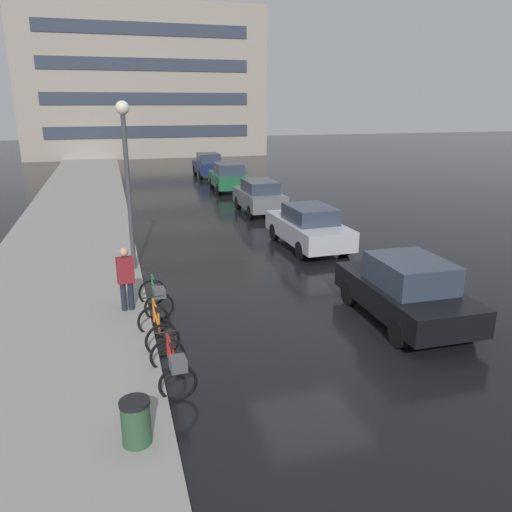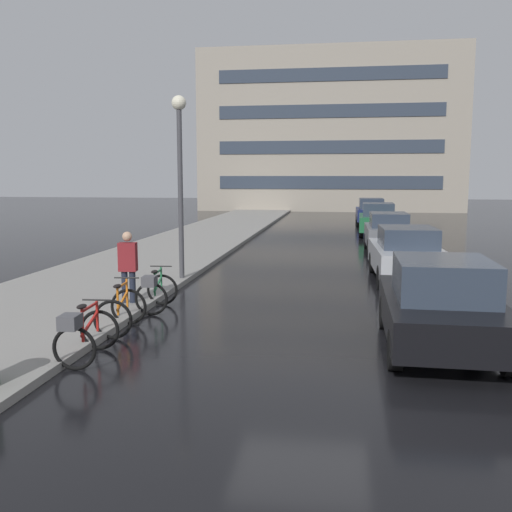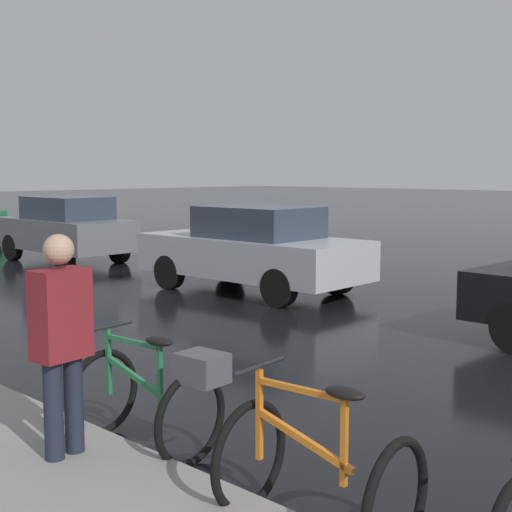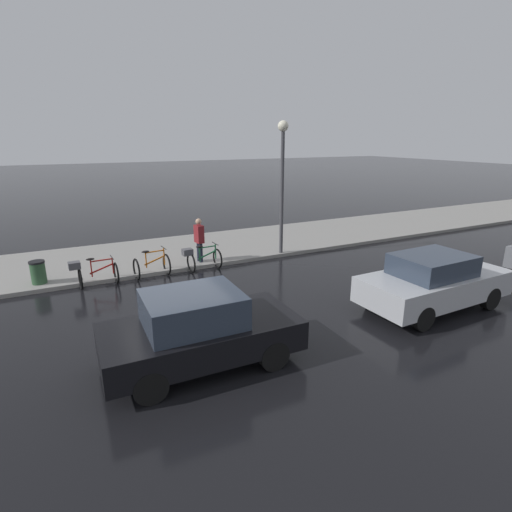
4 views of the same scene
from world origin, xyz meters
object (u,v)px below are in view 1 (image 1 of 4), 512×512
pedestrian (126,278)px  streetlamp (126,162)px  bicycle_third (156,297)px  car_green (229,177)px  car_silver (308,227)px  car_navy (208,165)px  trash_bin (136,426)px  car_grey (259,196)px  bicycle_nearest (174,366)px  bicycle_second (158,328)px  car_black (406,290)px

pedestrian → streetlamp: (0.32, 3.30, 2.46)m
bicycle_third → pedestrian: bearing=163.7°
bicycle_third → car_green: size_ratio=0.34×
car_silver → pedestrian: pedestrian is taller
car_silver → streetlamp: size_ratio=0.85×
car_navy → trash_bin: bearing=-103.0°
car_grey → car_navy: size_ratio=1.00×
car_grey → streetlamp: bearing=-130.1°
bicycle_nearest → bicycle_second: (-0.11, 1.88, -0.08)m
bicycle_nearest → pedestrian: size_ratio=0.81×
pedestrian → streetlamp: size_ratio=0.34×
bicycle_second → car_navy: size_ratio=0.31×
pedestrian → car_grey: bearing=58.4°
car_black → car_silver: bearing=88.6°
bicycle_third → car_silver: (5.95, 4.67, 0.30)m
bicycle_nearest → streetlamp: (-0.36, 7.08, 2.96)m
streetlamp → car_silver: bearing=10.5°
car_black → streetlamp: (-6.17, 5.53, 2.66)m
bicycle_nearest → car_green: 22.01m
pedestrian → trash_bin: pedestrian is taller
car_black → car_grey: car_black is taller
bicycle_third → trash_bin: size_ratio=1.58×
car_navy → streetlamp: (-6.32, -20.48, 2.63)m
car_grey → trash_bin: bearing=-112.6°
car_grey → bicycle_third: bearing=-118.4°
bicycle_nearest → car_navy: bearing=77.8°
streetlamp → trash_bin: size_ratio=5.95×
car_grey → trash_bin: size_ratio=4.37×
bicycle_third → car_grey: 12.52m
car_black → car_green: 19.63m
trash_bin → bicycle_third: bearing=81.4°
bicycle_nearest → bicycle_third: size_ratio=1.04×
bicycle_second → car_black: 5.94m
bicycle_nearest → pedestrian: (-0.68, 3.78, 0.50)m
car_navy → streetlamp: streetlamp is taller
car_grey → car_navy: bearing=90.0°
bicycle_third → trash_bin: bicycle_third is taller
car_grey → car_green: car_green is taller
pedestrian → trash_bin: bearing=-90.9°
bicycle_second → bicycle_third: 1.71m
car_black → car_navy: bearing=89.6°
trash_bin → car_green: bearing=73.5°
bicycle_second → streetlamp: bearing=92.7°
bicycle_nearest → trash_bin: (-0.76, -1.55, -0.05)m
car_grey → car_navy: (-0.00, 12.96, 0.02)m
bicycle_second → trash_bin: (-0.65, -3.43, 0.03)m
streetlamp → car_navy: bearing=72.8°
bicycle_third → streetlamp: bearing=96.1°
car_silver → car_green: 12.93m
car_black → car_grey: bearing=89.3°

